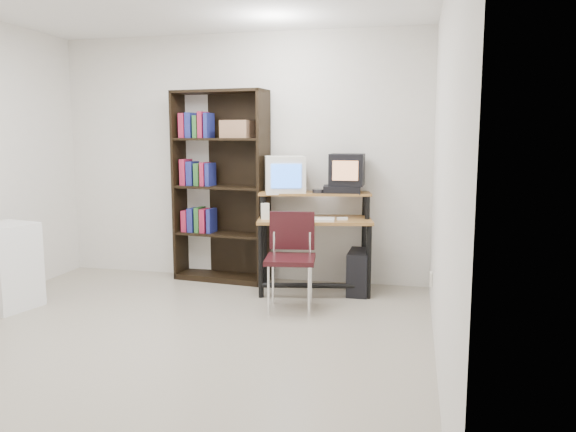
% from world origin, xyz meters
% --- Properties ---
extents(floor, '(4.00, 4.00, 0.01)m').
position_xyz_m(floor, '(0.00, 0.00, -0.01)').
color(floor, '#A69C89').
rests_on(floor, ground).
extents(back_wall, '(4.00, 0.01, 2.60)m').
position_xyz_m(back_wall, '(0.00, 2.00, 1.30)').
color(back_wall, silver).
rests_on(back_wall, floor).
extents(right_wall, '(0.01, 4.00, 2.60)m').
position_xyz_m(right_wall, '(2.00, 0.00, 1.30)').
color(right_wall, silver).
rests_on(right_wall, floor).
extents(computer_desk, '(1.19, 0.75, 0.98)m').
position_xyz_m(computer_desk, '(0.87, 1.62, 0.68)').
color(computer_desk, olive).
rests_on(computer_desk, floor).
extents(crt_monitor, '(0.48, 0.48, 0.37)m').
position_xyz_m(crt_monitor, '(0.56, 1.68, 1.15)').
color(crt_monitor, silver).
rests_on(crt_monitor, computer_desk).
extents(vcr, '(0.39, 0.30, 0.08)m').
position_xyz_m(vcr, '(1.12, 1.73, 1.01)').
color(vcr, black).
rests_on(vcr, computer_desk).
extents(crt_tv, '(0.34, 0.34, 0.31)m').
position_xyz_m(crt_tv, '(1.17, 1.78, 1.21)').
color(crt_tv, black).
rests_on(crt_tv, vcr).
extents(cd_spindle, '(0.13, 0.13, 0.05)m').
position_xyz_m(cd_spindle, '(0.90, 1.64, 0.99)').
color(cd_spindle, '#26262B').
rests_on(cd_spindle, computer_desk).
extents(keyboard, '(0.49, 0.27, 0.03)m').
position_xyz_m(keyboard, '(0.85, 1.47, 0.74)').
color(keyboard, silver).
rests_on(keyboard, computer_desk).
extents(mousepad, '(0.23, 0.19, 0.01)m').
position_xyz_m(mousepad, '(1.16, 1.56, 0.72)').
color(mousepad, black).
rests_on(mousepad, computer_desk).
extents(mouse, '(0.11, 0.09, 0.03)m').
position_xyz_m(mouse, '(1.15, 1.57, 0.74)').
color(mouse, white).
rests_on(mouse, mousepad).
extents(desk_speaker, '(0.10, 0.09, 0.17)m').
position_xyz_m(desk_speaker, '(0.42, 1.45, 0.80)').
color(desk_speaker, silver).
rests_on(desk_speaker, computer_desk).
extents(pc_tower, '(0.21, 0.45, 0.42)m').
position_xyz_m(pc_tower, '(1.32, 1.64, 0.21)').
color(pc_tower, black).
rests_on(pc_tower, floor).
extents(school_chair, '(0.48, 0.48, 0.86)m').
position_xyz_m(school_chair, '(0.77, 1.02, 0.53)').
color(school_chair, black).
rests_on(school_chair, floor).
extents(bookshelf, '(1.03, 0.45, 2.00)m').
position_xyz_m(bookshelf, '(-0.17, 1.86, 1.02)').
color(bookshelf, black).
rests_on(bookshelf, floor).
extents(mini_fridge, '(0.54, 0.55, 0.77)m').
position_xyz_m(mini_fridge, '(-1.72, 0.45, 0.38)').
color(mini_fridge, white).
rests_on(mini_fridge, floor).
extents(wall_outlet, '(0.02, 0.08, 0.12)m').
position_xyz_m(wall_outlet, '(1.99, 1.15, 0.30)').
color(wall_outlet, beige).
rests_on(wall_outlet, right_wall).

